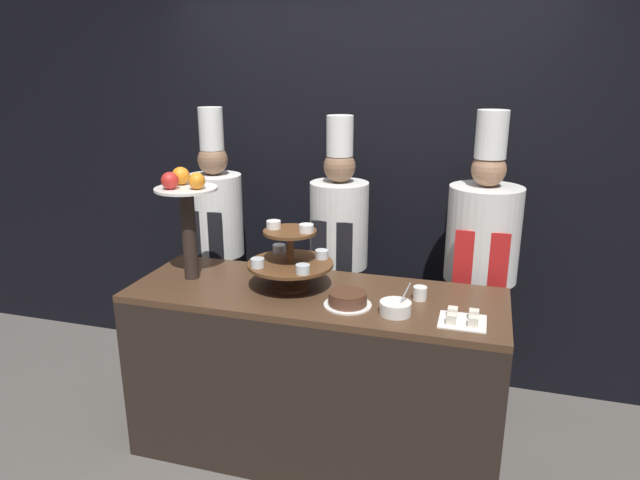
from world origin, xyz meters
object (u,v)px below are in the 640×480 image
(fruit_pedestal, at_px, (186,206))
(serving_bowl_near, at_px, (395,308))
(chef_center_right, at_px, (481,262))
(cup_white, at_px, (420,293))
(cake_square_tray, at_px, (463,319))
(cake_round, at_px, (348,299))
(chef_left, at_px, (217,238))
(tiered_stand, at_px, (290,257))
(chef_center_left, at_px, (339,250))

(fruit_pedestal, height_order, serving_bowl_near, fruit_pedestal)
(chef_center_right, bearing_deg, cup_white, -115.83)
(cake_square_tray, relative_size, serving_bowl_near, 1.30)
(cake_round, distance_m, cake_square_tray, 0.54)
(fruit_pedestal, xyz_separation_m, cup_white, (1.24, 0.05, -0.37))
(chef_left, bearing_deg, cake_round, -35.14)
(tiered_stand, relative_size, chef_center_right, 0.24)
(fruit_pedestal, bearing_deg, tiered_stand, 1.25)
(cake_square_tray, xyz_separation_m, chef_center_right, (0.06, 0.78, 0.01))
(tiered_stand, relative_size, serving_bowl_near, 2.73)
(fruit_pedestal, relative_size, cup_white, 8.70)
(chef_left, xyz_separation_m, chef_center_left, (0.82, -0.00, -0.01))
(cup_white, xyz_separation_m, chef_center_left, (-0.57, 0.57, -0.01))
(cup_white, bearing_deg, serving_bowl_near, -113.27)
(fruit_pedestal, height_order, chef_center_right, chef_center_right)
(cake_round, xyz_separation_m, cup_white, (0.33, 0.17, 0.00))
(serving_bowl_near, xyz_separation_m, chef_center_left, (-0.48, 0.78, -0.00))
(cup_white, height_order, cake_square_tray, cup_white)
(chef_left, relative_size, chef_center_right, 0.99)
(cake_square_tray, bearing_deg, chef_center_left, 135.03)
(chef_center_right, bearing_deg, chef_left, 180.00)
(cup_white, distance_m, cake_square_tray, 0.30)
(cup_white, xyz_separation_m, serving_bowl_near, (-0.09, -0.21, -0.00))
(cake_round, bearing_deg, cup_white, 28.15)
(fruit_pedestal, height_order, cake_round, fruit_pedestal)
(tiered_stand, xyz_separation_m, cake_square_tray, (0.88, -0.17, -0.15))
(cake_square_tray, relative_size, chef_left, 0.12)
(cake_square_tray, relative_size, chef_center_left, 0.12)
(fruit_pedestal, distance_m, chef_center_left, 0.99)
(fruit_pedestal, xyz_separation_m, cake_round, (0.91, -0.13, -0.37))
(serving_bowl_near, relative_size, chef_center_left, 0.09)
(tiered_stand, height_order, chef_center_left, chef_center_left)
(fruit_pedestal, bearing_deg, cake_round, -7.95)
(cup_white, bearing_deg, tiered_stand, -177.10)
(fruit_pedestal, distance_m, serving_bowl_near, 1.22)
(tiered_stand, height_order, cup_white, tiered_stand)
(fruit_pedestal, xyz_separation_m, chef_center_right, (1.52, 0.62, -0.37))
(cup_white, xyz_separation_m, cake_square_tray, (0.22, -0.21, -0.02))
(cup_white, bearing_deg, chef_center_left, 134.58)
(chef_left, bearing_deg, chef_center_right, -0.00)
(cake_round, relative_size, chef_center_right, 0.13)
(tiered_stand, bearing_deg, chef_center_left, 80.63)
(tiered_stand, height_order, cake_square_tray, tiered_stand)
(tiered_stand, xyz_separation_m, serving_bowl_near, (0.58, -0.17, -0.14))
(cup_white, xyz_separation_m, chef_center_right, (0.28, 0.57, -0.00))
(cake_round, bearing_deg, chef_center_right, 51.11)
(tiered_stand, distance_m, cake_square_tray, 0.91)
(cup_white, distance_m, chef_left, 1.50)
(fruit_pedestal, bearing_deg, serving_bowl_near, -7.88)
(tiered_stand, relative_size, chef_left, 0.24)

